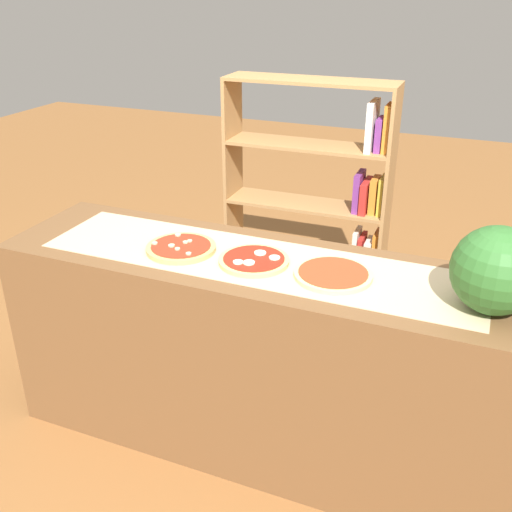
% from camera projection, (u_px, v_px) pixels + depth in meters
% --- Properties ---
extents(ground_plane, '(12.00, 12.00, 0.00)m').
position_uv_depth(ground_plane, '(256.00, 436.00, 2.68)').
color(ground_plane, brown).
extents(counter, '(2.10, 0.57, 0.89)m').
position_uv_depth(counter, '(256.00, 355.00, 2.49)').
color(counter, brown).
rests_on(counter, ground_plane).
extents(parchment_paper, '(1.74, 0.42, 0.00)m').
position_uv_depth(parchment_paper, '(256.00, 260.00, 2.30)').
color(parchment_paper, tan).
rests_on(parchment_paper, counter).
extents(pizza_mushroom_0, '(0.28, 0.28, 0.03)m').
position_uv_depth(pizza_mushroom_0, '(181.00, 248.00, 2.38)').
color(pizza_mushroom_0, tan).
rests_on(pizza_mushroom_0, parchment_paper).
extents(pizza_mozzarella_1, '(0.27, 0.27, 0.02)m').
position_uv_depth(pizza_mozzarella_1, '(254.00, 260.00, 2.28)').
color(pizza_mozzarella_1, '#DBB26B').
rests_on(pizza_mozzarella_1, parchment_paper).
extents(pizza_plain_2, '(0.29, 0.29, 0.02)m').
position_uv_depth(pizza_plain_2, '(333.00, 274.00, 2.17)').
color(pizza_plain_2, '#E5C17F').
rests_on(pizza_plain_2, parchment_paper).
extents(watermelon, '(0.29, 0.29, 0.29)m').
position_uv_depth(watermelon, '(497.00, 270.00, 1.90)').
color(watermelon, '#2D6628').
rests_on(watermelon, counter).
extents(bookshelf, '(0.94, 0.27, 1.40)m').
position_uv_depth(bookshelf, '(326.00, 211.00, 3.37)').
color(bookshelf, '#A87A47').
rests_on(bookshelf, ground_plane).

